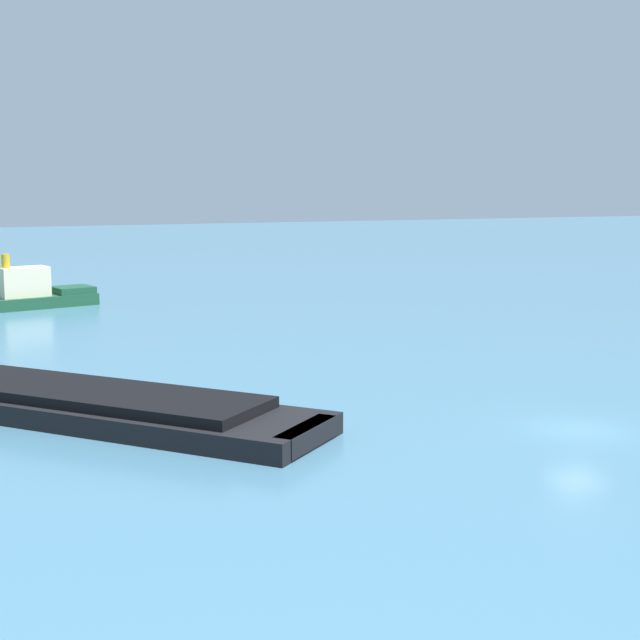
{
  "coord_description": "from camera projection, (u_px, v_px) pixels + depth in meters",
  "views": [
    {
      "loc": [
        -26.24,
        -33.72,
        11.17
      ],
      "look_at": [
        -1.22,
        27.92,
        1.2
      ],
      "focal_mm": 52.78,
      "sensor_mm": 36.0,
      "label": 1
    }
  ],
  "objects": [
    {
      "name": "cargo_barge",
      "position": [
        23.0,
        393.0,
        45.94
      ],
      "size": [
        24.3,
        26.06,
        5.57
      ],
      "color": "black",
      "rests_on": "ground"
    },
    {
      "name": "ground_plane",
      "position": [
        578.0,
        430.0,
        42.31
      ],
      "size": [
        400.0,
        400.0,
        0.0
      ],
      "primitive_type": "plane",
      "color": "teal"
    },
    {
      "name": "tugboat",
      "position": [
        30.0,
        294.0,
        82.42
      ],
      "size": [
        12.34,
        6.39,
        4.82
      ],
      "color": "#19472D",
      "rests_on": "ground"
    }
  ]
}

